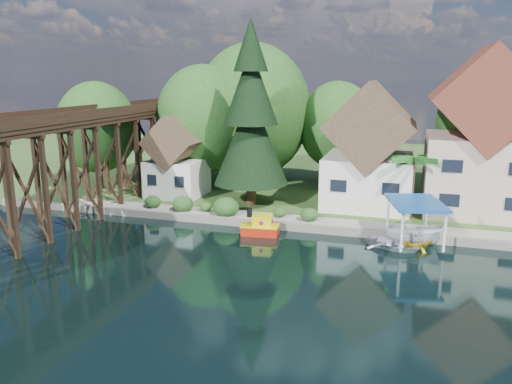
% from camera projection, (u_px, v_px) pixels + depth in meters
% --- Properties ---
extents(ground, '(140.00, 140.00, 0.00)m').
position_uv_depth(ground, '(236.00, 264.00, 32.33)').
color(ground, black).
rests_on(ground, ground).
extents(bank, '(140.00, 52.00, 0.50)m').
position_uv_depth(bank, '(322.00, 169.00, 63.97)').
color(bank, '#304C1E').
rests_on(bank, ground).
extents(seawall, '(60.00, 0.40, 0.62)m').
position_uv_depth(seawall, '(319.00, 229.00, 38.60)').
color(seawall, slate).
rests_on(seawall, ground).
extents(promenade, '(50.00, 2.60, 0.06)m').
position_uv_depth(promenade, '(347.00, 224.00, 39.20)').
color(promenade, gray).
rests_on(promenade, bank).
extents(trestle_bridge, '(4.12, 44.18, 9.30)m').
position_uv_depth(trestle_bridge, '(70.00, 159.00, 40.43)').
color(trestle_bridge, black).
rests_on(trestle_bridge, ground).
extents(house_left, '(7.64, 8.64, 11.02)m').
position_uv_depth(house_left, '(369.00, 154.00, 44.10)').
color(house_left, white).
rests_on(house_left, bank).
extents(house_center, '(8.65, 9.18, 13.89)m').
position_uv_depth(house_center, '(480.00, 143.00, 41.75)').
color(house_center, '#C6B19B').
rests_on(house_center, bank).
extents(shed, '(5.09, 5.40, 7.85)m').
position_uv_depth(shed, '(177.00, 161.00, 48.06)').
color(shed, white).
rests_on(shed, bank).
extents(bg_trees, '(49.90, 13.30, 10.57)m').
position_uv_depth(bg_trees, '(314.00, 123.00, 50.20)').
color(bg_trees, '#382314').
rests_on(bg_trees, bank).
extents(shrubs, '(15.76, 2.47, 1.70)m').
position_uv_depth(shrubs, '(220.00, 206.00, 41.97)').
color(shrubs, '#1D4117').
rests_on(shrubs, bank).
extents(conifer, '(6.60, 6.60, 16.24)m').
position_uv_depth(conifer, '(251.00, 118.00, 43.43)').
color(conifer, '#382314').
rests_on(conifer, bank).
extents(palm_tree, '(4.83, 4.83, 5.47)m').
position_uv_depth(palm_tree, '(413.00, 161.00, 39.67)').
color(palm_tree, '#382314').
rests_on(palm_tree, bank).
extents(tugboat, '(3.00, 1.85, 2.07)m').
position_uv_depth(tugboat, '(261.00, 227.00, 38.15)').
color(tugboat, '#B31D0B').
rests_on(tugboat, ground).
extents(boat_white_a, '(4.69, 4.08, 0.81)m').
position_uv_depth(boat_white_a, '(393.00, 243.00, 35.21)').
color(boat_white_a, white).
rests_on(boat_white_a, ground).
extents(boat_canopy, '(4.60, 5.75, 3.25)m').
position_uv_depth(boat_canopy, '(414.00, 227.00, 35.57)').
color(boat_canopy, white).
rests_on(boat_canopy, ground).
extents(boat_yellow, '(2.94, 2.78, 1.22)m').
position_uv_depth(boat_yellow, '(417.00, 241.00, 34.99)').
color(boat_yellow, gold).
rests_on(boat_yellow, ground).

